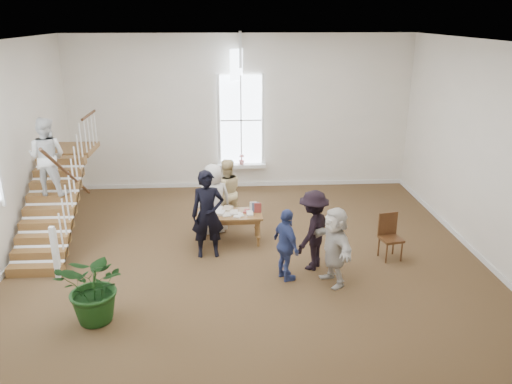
{
  "coord_description": "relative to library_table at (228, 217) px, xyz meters",
  "views": [
    {
      "loc": [
        -0.42,
        -10.04,
        4.98
      ],
      "look_at": [
        0.2,
        0.4,
        1.25
      ],
      "focal_mm": 35.0,
      "sensor_mm": 36.0,
      "label": 1
    }
  ],
  "objects": [
    {
      "name": "side_chair",
      "position": [
        3.45,
        -0.98,
        -0.07
      ],
      "size": [
        0.51,
        0.51,
        1.0
      ],
      "rotation": [
        0.0,
        0.0,
        0.19
      ],
      "color": "#3C1C10",
      "rests_on": "ground"
    },
    {
      "name": "person_yellow",
      "position": [
        -0.03,
        1.09,
        0.21
      ],
      "size": [
        0.93,
        0.79,
        1.68
      ],
      "primitive_type": "imported",
      "rotation": [
        0.0,
        0.0,
        3.34
      ],
      "color": "beige",
      "rests_on": "ground"
    },
    {
      "name": "staircase",
      "position": [
        -3.9,
        0.24,
        0.99
      ],
      "size": [
        1.1,
        4.1,
        2.92
      ],
      "color": "brown",
      "rests_on": "ground"
    },
    {
      "name": "library_table",
      "position": [
        0.0,
        0.0,
        0.0
      ],
      "size": [
        1.52,
        0.8,
        0.77
      ],
      "rotation": [
        0.0,
        0.0,
        0.02
      ],
      "color": "brown",
      "rests_on": "ground"
    },
    {
      "name": "room_shell",
      "position": [
        0.44,
        3.88,
        -0.23
      ],
      "size": [
        10.49,
        10.0,
        10.0
      ],
      "color": "white",
      "rests_on": "ground"
    },
    {
      "name": "elderly_woman",
      "position": [
        -0.33,
        0.59,
        0.22
      ],
      "size": [
        0.96,
        0.77,
        1.7
      ],
      "primitive_type": "imported",
      "rotation": [
        0.0,
        0.0,
        3.46
      ],
      "color": "silver",
      "rests_on": "ground"
    },
    {
      "name": "woman_cluster_c",
      "position": [
        2.03,
        -2.0,
        0.16
      ],
      "size": [
        0.91,
        1.53,
        1.58
      ],
      "primitive_type": "imported",
      "rotation": [
        0.0,
        0.0,
        5.04
      ],
      "color": "beige",
      "rests_on": "ground"
    },
    {
      "name": "floor_plant",
      "position": [
        -2.23,
        -3.04,
        0.03
      ],
      "size": [
        1.46,
        1.36,
        1.33
      ],
      "primitive_type": "imported",
      "rotation": [
        0.0,
        0.0,
        -0.32
      ],
      "color": "#143811",
      "rests_on": "ground"
    },
    {
      "name": "police_officer",
      "position": [
        -0.43,
        -0.66,
        0.33
      ],
      "size": [
        0.74,
        0.52,
        1.93
      ],
      "primitive_type": "imported",
      "rotation": [
        0.0,
        0.0,
        0.09
      ],
      "color": "black",
      "rests_on": "ground"
    },
    {
      "name": "ground",
      "position": [
        0.44,
        -0.51,
        -0.63
      ],
      "size": [
        10.0,
        10.0,
        0.0
      ],
      "primitive_type": "plane",
      "color": "#452F1B",
      "rests_on": "ground"
    },
    {
      "name": "woman_cluster_a",
      "position": [
        1.13,
        -1.8,
        0.11
      ],
      "size": [
        0.67,
        0.94,
        1.48
      ],
      "primitive_type": "imported",
      "rotation": [
        0.0,
        0.0,
        1.97
      ],
      "color": "navy",
      "rests_on": "ground"
    },
    {
      "name": "woman_cluster_b",
      "position": [
        1.73,
        -1.35,
        0.21
      ],
      "size": [
        1.13,
        1.25,
        1.68
      ],
      "primitive_type": "imported",
      "rotation": [
        0.0,
        0.0,
        4.12
      ],
      "color": "black",
      "rests_on": "ground"
    }
  ]
}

